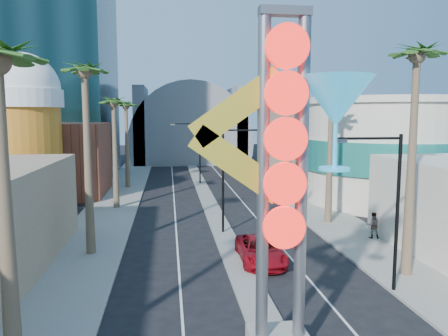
# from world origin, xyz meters

# --- Properties ---
(sidewalk_west) EXTENTS (5.00, 100.00, 0.15)m
(sidewalk_west) POSITION_xyz_m (-9.50, 35.00, 0.07)
(sidewalk_west) COLOR gray
(sidewalk_west) RESTS_ON ground
(sidewalk_east) EXTENTS (5.00, 100.00, 0.15)m
(sidewalk_east) POSITION_xyz_m (9.50, 35.00, 0.07)
(sidewalk_east) COLOR gray
(sidewalk_east) RESTS_ON ground
(median) EXTENTS (1.60, 84.00, 0.15)m
(median) POSITION_xyz_m (0.00, 38.00, 0.07)
(median) COLOR gray
(median) RESTS_ON ground
(brick_filler_west) EXTENTS (10.00, 10.00, 8.00)m
(brick_filler_west) POSITION_xyz_m (-16.00, 38.00, 4.00)
(brick_filler_west) COLOR brown
(brick_filler_west) RESTS_ON ground
(filler_east) EXTENTS (10.00, 20.00, 10.00)m
(filler_east) POSITION_xyz_m (16.00, 48.00, 5.00)
(filler_east) COLOR #9C8264
(filler_east) RESTS_ON ground
(beer_mug) EXTENTS (7.00, 7.00, 14.50)m
(beer_mug) POSITION_xyz_m (-17.00, 30.00, 7.84)
(beer_mug) COLOR #BE7419
(beer_mug) RESTS_ON ground
(turquoise_building) EXTENTS (16.60, 16.60, 10.60)m
(turquoise_building) POSITION_xyz_m (18.00, 30.00, 5.25)
(turquoise_building) COLOR beige
(turquoise_building) RESTS_ON ground
(canopy) EXTENTS (22.00, 16.00, 22.00)m
(canopy) POSITION_xyz_m (0.00, 72.00, 4.31)
(canopy) COLOR slate
(canopy) RESTS_ON ground
(neon_sign) EXTENTS (6.53, 2.60, 12.55)m
(neon_sign) POSITION_xyz_m (0.82, 2.96, 7.31)
(neon_sign) COLOR gray
(neon_sign) RESTS_ON ground
(streetlight_0) EXTENTS (3.79, 0.25, 8.00)m
(streetlight_0) POSITION_xyz_m (0.55, 20.00, 4.88)
(streetlight_0) COLOR black
(streetlight_0) RESTS_ON ground
(streetlight_1) EXTENTS (3.79, 0.25, 8.00)m
(streetlight_1) POSITION_xyz_m (-0.55, 44.00, 4.88)
(streetlight_1) COLOR black
(streetlight_1) RESTS_ON ground
(streetlight_2) EXTENTS (3.45, 0.25, 8.00)m
(streetlight_2) POSITION_xyz_m (6.72, 8.00, 4.83)
(streetlight_2) COLOR black
(streetlight_2) RESTS_ON ground
(palm_1) EXTENTS (2.40, 2.40, 12.70)m
(palm_1) POSITION_xyz_m (-9.00, 16.00, 10.82)
(palm_1) COLOR brown
(palm_1) RESTS_ON ground
(palm_2) EXTENTS (2.40, 2.40, 11.20)m
(palm_2) POSITION_xyz_m (-9.00, 30.00, 9.48)
(palm_2) COLOR brown
(palm_2) RESTS_ON ground
(palm_3) EXTENTS (2.40, 2.40, 11.20)m
(palm_3) POSITION_xyz_m (-9.00, 42.00, 9.48)
(palm_3) COLOR brown
(palm_3) RESTS_ON ground
(palm_5) EXTENTS (2.40, 2.40, 13.20)m
(palm_5) POSITION_xyz_m (9.00, 10.00, 11.27)
(palm_5) COLOR brown
(palm_5) RESTS_ON ground
(palm_6) EXTENTS (2.40, 2.40, 11.70)m
(palm_6) POSITION_xyz_m (9.00, 22.00, 9.93)
(palm_6) COLOR brown
(palm_6) RESTS_ON ground
(palm_7) EXTENTS (2.40, 2.40, 12.70)m
(palm_7) POSITION_xyz_m (9.00, 34.00, 10.82)
(palm_7) COLOR brown
(palm_7) RESTS_ON ground
(red_pickup) EXTENTS (2.63, 5.53, 1.52)m
(red_pickup) POSITION_xyz_m (1.46, 13.32, 0.76)
(red_pickup) COLOR #AB0D19
(red_pickup) RESTS_ON ground
(pedestrian_b) EXTENTS (1.04, 0.89, 1.87)m
(pedestrian_b) POSITION_xyz_m (10.44, 16.98, 1.09)
(pedestrian_b) COLOR gray
(pedestrian_b) RESTS_ON sidewalk_east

